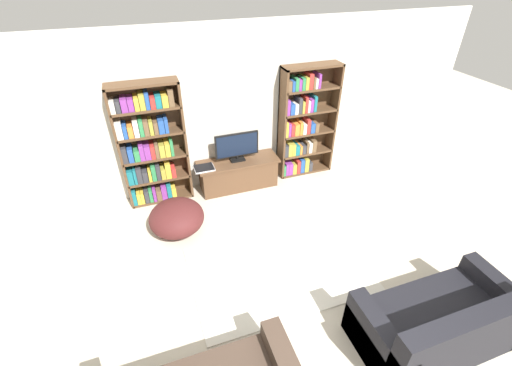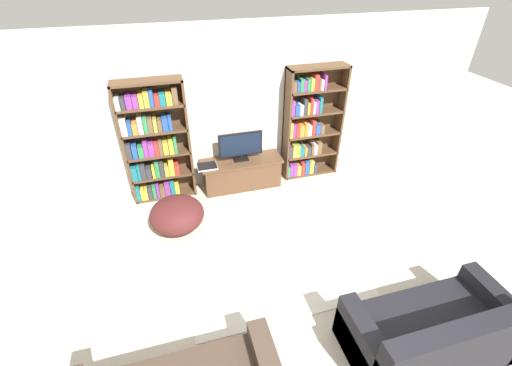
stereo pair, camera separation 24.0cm
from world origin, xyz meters
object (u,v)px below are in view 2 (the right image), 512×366
(bookshelf_left, at_px, (155,144))
(bookshelf_right, at_px, (308,125))
(television, at_px, (241,146))
(beanbag_ottoman, at_px, (177,215))
(tv_stand, at_px, (242,173))
(couch_right_sofa, at_px, (433,334))
(laptop, at_px, (207,166))

(bookshelf_left, distance_m, bookshelf_right, 2.54)
(television, height_order, beanbag_ottoman, television)
(bookshelf_left, xyz_separation_m, beanbag_ottoman, (0.17, -0.90, -0.71))
(tv_stand, xyz_separation_m, television, (-0.00, 0.02, 0.51))
(bookshelf_left, relative_size, couch_right_sofa, 1.17)
(couch_right_sofa, distance_m, beanbag_ottoman, 3.45)
(couch_right_sofa, xyz_separation_m, beanbag_ottoman, (-2.26, 2.60, -0.05))
(bookshelf_right, distance_m, tv_stand, 1.39)
(television, relative_size, laptop, 2.28)
(beanbag_ottoman, bearing_deg, bookshelf_right, 20.96)
(tv_stand, xyz_separation_m, laptop, (-0.58, -0.06, 0.26))
(bookshelf_left, height_order, bookshelf_right, same)
(television, bearing_deg, laptop, -171.72)
(television, bearing_deg, bookshelf_right, 4.21)
(television, xyz_separation_m, laptop, (-0.58, -0.08, -0.24))
(bookshelf_left, distance_m, tv_stand, 1.50)
(television, height_order, couch_right_sofa, television)
(bookshelf_left, height_order, laptop, bookshelf_left)
(tv_stand, bearing_deg, laptop, -174.03)
(bookshelf_right, xyz_separation_m, television, (-1.21, -0.09, -0.17))
(television, bearing_deg, couch_right_sofa, -72.15)
(tv_stand, relative_size, beanbag_ottoman, 1.74)
(tv_stand, height_order, beanbag_ottoman, tv_stand)
(bookshelf_left, relative_size, beanbag_ottoman, 2.48)
(bookshelf_left, bearing_deg, television, -3.65)
(bookshelf_left, relative_size, laptop, 6.07)
(television, bearing_deg, bookshelf_left, 176.35)
(bookshelf_left, bearing_deg, couch_right_sofa, -55.28)
(tv_stand, bearing_deg, television, 90.00)
(laptop, bearing_deg, bookshelf_right, 5.53)
(laptop, bearing_deg, couch_right_sofa, -63.23)
(laptop, distance_m, couch_right_sofa, 3.74)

